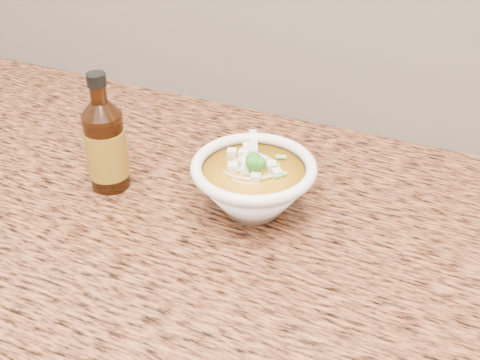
% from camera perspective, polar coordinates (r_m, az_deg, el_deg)
% --- Properties ---
extents(counter_slab, '(4.00, 0.68, 0.04)m').
position_cam_1_polar(counter_slab, '(0.80, 5.63, -6.53)').
color(counter_slab, brown).
rests_on(counter_slab, cabinet).
extents(soup_bowl, '(0.17, 0.19, 0.09)m').
position_cam_1_polar(soup_bowl, '(0.81, 1.30, -0.54)').
color(soup_bowl, white).
rests_on(soup_bowl, counter_slab).
extents(hot_sauce_bottle, '(0.07, 0.07, 0.18)m').
position_cam_1_polar(hot_sauce_bottle, '(0.87, -12.61, 3.18)').
color(hot_sauce_bottle, '#371807').
rests_on(hot_sauce_bottle, counter_slab).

